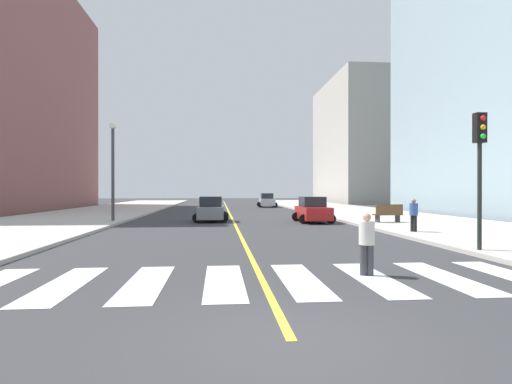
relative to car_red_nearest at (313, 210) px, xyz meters
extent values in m
plane|color=#333335|center=(-5.25, -21.65, -0.81)|extent=(220.00, 220.00, 0.00)
cube|color=#B2ADA3|center=(6.95, -1.65, -0.73)|extent=(10.00, 120.00, 0.15)
cube|color=#B2ADA3|center=(-17.45, -1.65, -0.73)|extent=(10.00, 120.00, 0.15)
cube|color=silver|center=(-9.75, -17.65, -0.80)|extent=(0.90, 4.00, 0.01)
cube|color=silver|center=(-7.95, -17.65, -0.80)|extent=(0.90, 4.00, 0.01)
cube|color=silver|center=(-6.15, -17.65, -0.80)|extent=(0.90, 4.00, 0.01)
cube|color=silver|center=(-4.35, -17.65, -0.80)|extent=(0.90, 4.00, 0.01)
cube|color=silver|center=(-2.55, -17.65, -0.80)|extent=(0.90, 4.00, 0.01)
cube|color=silver|center=(-0.75, -17.65, -0.80)|extent=(0.90, 4.00, 0.01)
cube|color=yellow|center=(-5.25, 18.35, -0.80)|extent=(0.16, 80.00, 0.01)
cube|color=#B2ADA3|center=(22.53, 47.01, 10.15)|extent=(18.00, 24.00, 21.91)
cube|color=red|center=(0.00, -0.06, -0.17)|extent=(1.78, 3.87, 0.83)
cube|color=#1E2328|center=(0.00, 0.17, 0.57)|extent=(1.49, 1.94, 0.70)
cylinder|color=black|center=(-0.88, -1.26, -0.49)|extent=(0.63, 0.21, 0.62)
cylinder|color=black|center=(0.90, -1.24, -0.49)|extent=(0.63, 0.21, 0.62)
cylinder|color=black|center=(-0.90, 1.13, -0.49)|extent=(0.63, 0.21, 0.62)
cylinder|color=black|center=(0.88, 1.15, -0.49)|extent=(0.63, 0.21, 0.62)
cube|color=slate|center=(-6.79, 1.57, -0.17)|extent=(1.83, 3.89, 0.83)
cube|color=#1E2328|center=(-6.79, 1.34, 0.57)|extent=(1.51, 1.96, 0.70)
cylinder|color=black|center=(-5.87, 2.74, -0.49)|extent=(0.63, 0.22, 0.62)
cylinder|color=black|center=(-7.65, 2.78, -0.49)|extent=(0.63, 0.22, 0.62)
cylinder|color=black|center=(-5.92, 0.35, -0.49)|extent=(0.63, 0.22, 0.62)
cylinder|color=black|center=(-7.70, 0.39, -0.49)|extent=(0.63, 0.22, 0.62)
cube|color=#B7B7BC|center=(-0.10, 25.63, -0.15)|extent=(1.95, 4.04, 0.85)
cube|color=#1E2328|center=(-0.09, 25.87, 0.61)|extent=(1.59, 2.04, 0.72)
cylinder|color=black|center=(-1.06, 24.43, -0.48)|extent=(0.65, 0.23, 0.64)
cylinder|color=black|center=(0.78, 24.36, -0.48)|extent=(0.65, 0.23, 0.64)
cylinder|color=black|center=(-0.97, 26.90, -0.48)|extent=(0.65, 0.23, 0.64)
cylinder|color=black|center=(0.87, 26.83, -0.48)|extent=(0.65, 0.23, 0.64)
cylinder|color=black|center=(2.42, -14.22, 1.14)|extent=(0.14, 0.14, 3.58)
cube|color=black|center=(2.42, -14.22, 3.43)|extent=(0.36, 0.28, 1.00)
sphere|color=red|center=(2.42, -14.39, 3.73)|extent=(0.18, 0.18, 0.18)
sphere|color=orange|center=(2.42, -14.39, 3.43)|extent=(0.18, 0.18, 0.18)
sphere|color=green|center=(2.42, -14.39, 3.13)|extent=(0.18, 0.18, 0.18)
cube|color=brown|center=(4.26, -2.16, -0.18)|extent=(1.84, 0.72, 0.08)
cube|color=brown|center=(4.29, -2.40, 0.16)|extent=(1.80, 0.22, 0.60)
cube|color=#2D2D33|center=(3.59, -2.22, -0.44)|extent=(0.14, 0.48, 0.44)
cube|color=#2D2D33|center=(4.94, -2.10, -0.44)|extent=(0.14, 0.48, 0.44)
cylinder|color=#38383D|center=(-2.66, -17.29, -0.42)|extent=(0.18, 0.18, 0.78)
cylinder|color=#38383D|center=(-2.50, -17.31, -0.42)|extent=(0.18, 0.18, 0.78)
cylinder|color=beige|center=(-2.58, -17.30, 0.26)|extent=(0.39, 0.39, 0.58)
sphere|color=tan|center=(-2.58, -17.30, 0.66)|extent=(0.21, 0.21, 0.21)
cylinder|color=black|center=(3.09, -7.98, -0.26)|extent=(0.18, 0.18, 0.78)
cylinder|color=black|center=(3.14, -8.14, -0.26)|extent=(0.18, 0.18, 0.78)
cylinder|color=#335199|center=(3.11, -8.06, 0.42)|extent=(0.39, 0.39, 0.59)
sphere|color=#936B4C|center=(3.11, -8.06, 0.82)|extent=(0.21, 0.21, 0.21)
cylinder|color=#38383D|center=(-13.20, 0.72, 2.39)|extent=(0.20, 0.20, 6.09)
sphere|color=silver|center=(-13.20, 0.72, 5.59)|extent=(0.44, 0.44, 0.44)
camera|label=1|loc=(-6.29, -27.48, 1.33)|focal=29.36mm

